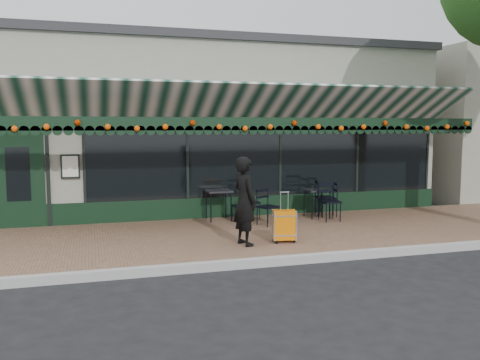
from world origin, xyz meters
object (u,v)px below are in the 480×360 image
object	(u,v)px
cafe_table_b	(218,193)
chair_b_front	(268,207)
suitcase	(284,226)
chair_a_right	(324,198)
woman	(245,201)
chair_a_front	(330,202)
chair_a_left	(328,199)
chair_b_right	(251,203)
chair_b_left	(241,206)
cafe_table_a	(317,192)

from	to	relation	value
cafe_table_b	chair_b_front	xyz separation A→B (m)	(0.93, -0.93, -0.24)
suitcase	chair_a_right	bearing A→B (deg)	61.66
woman	cafe_table_b	bearing A→B (deg)	-18.64
chair_a_front	chair_b_front	distance (m)	1.59
woman	chair_a_right	bearing A→B (deg)	-64.18
cafe_table_b	chair_a_front	xyz separation A→B (m)	(2.52, -0.86, -0.20)
chair_a_left	chair_b_front	distance (m)	1.95
woman	chair_a_front	size ratio (longest dim) A/B	1.85
suitcase	chair_b_right	distance (m)	2.65
chair_a_front	woman	bearing A→B (deg)	-148.76
suitcase	chair_b_left	world-z (taller)	suitcase
cafe_table_a	chair_a_front	world-z (taller)	chair_a_front
chair_b_right	suitcase	bearing A→B (deg)	166.35
cafe_table_a	chair_a_front	size ratio (longest dim) A/B	0.77
chair_b_left	chair_b_front	bearing A→B (deg)	39.89
chair_a_right	chair_b_right	xyz separation A→B (m)	(-1.93, 0.08, -0.06)
cafe_table_a	chair_a_right	world-z (taller)	chair_a_right
chair_a_left	chair_b_front	world-z (taller)	chair_a_left
chair_a_front	chair_b_right	world-z (taller)	chair_a_front
suitcase	chair_b_left	bearing A→B (deg)	106.50
chair_a_front	chair_b_left	world-z (taller)	chair_a_front
chair_b_left	woman	bearing A→B (deg)	-18.06
cafe_table_b	chair_b_right	distance (m)	0.86
cafe_table_b	chair_a_right	distance (m)	2.76
suitcase	cafe_table_a	world-z (taller)	suitcase
cafe_table_a	chair_a_right	size ratio (longest dim) A/B	0.78
suitcase	chair_a_right	size ratio (longest dim) A/B	1.10
woman	chair_a_front	distance (m)	3.22
woman	chair_b_right	size ratio (longest dim) A/B	2.18
chair_a_right	chair_b_left	bearing A→B (deg)	112.03
woman	suitcase	size ratio (longest dim) A/B	1.71
chair_a_front	chair_b_left	xyz separation A→B (m)	(-2.08, 0.44, -0.07)
cafe_table_a	chair_a_left	size ratio (longest dim) A/B	0.81
suitcase	chair_a_left	xyz separation A→B (m)	(2.11, 2.37, 0.10)
woman	chair_b_front	bearing A→B (deg)	-47.79
chair_a_front	cafe_table_a	bearing A→B (deg)	96.65
woman	chair_b_right	xyz separation A→B (m)	(0.96, 2.63, -0.46)
cafe_table_b	chair_a_right	xyz separation A→B (m)	(2.75, -0.08, -0.21)
cafe_table_b	chair_b_front	bearing A→B (deg)	-45.22
cafe_table_a	chair_a_left	bearing A→B (deg)	8.92
cafe_table_a	chair_b_right	xyz separation A→B (m)	(-1.62, 0.33, -0.25)
chair_b_left	chair_b_front	world-z (taller)	chair_b_front
chair_b_front	cafe_table_a	bearing A→B (deg)	-2.09
cafe_table_b	chair_b_left	bearing A→B (deg)	-43.50
chair_a_right	cafe_table_b	bearing A→B (deg)	102.16
woman	chair_a_right	xyz separation A→B (m)	(2.89, 2.54, -0.40)
chair_b_front	chair_b_right	bearing A→B (deg)	72.86
chair_b_front	chair_a_front	bearing A→B (deg)	-21.20
chair_a_left	chair_b_front	bearing A→B (deg)	-56.84
chair_a_left	chair_b_right	size ratio (longest dim) A/B	1.12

